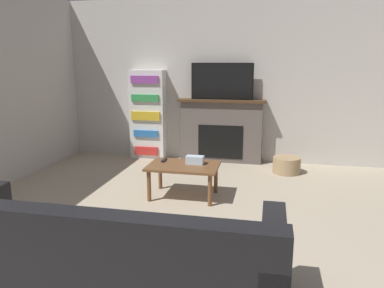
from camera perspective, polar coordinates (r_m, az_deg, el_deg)
name	(u,v)px	position (r m, az deg, el deg)	size (l,w,h in m)	color
wall_back	(214,81)	(6.40, 3.33, 9.56)	(6.10, 0.06, 2.70)	beige
fireplace	(221,131)	(6.33, 4.49, 2.06)	(1.45, 0.28, 1.06)	#605651
tv	(222,81)	(6.22, 4.59, 9.50)	(1.02, 0.03, 0.59)	black
couch	(99,269)	(2.78, -13.96, -18.06)	(2.46, 0.99, 0.87)	black
coffee_table	(183,169)	(4.68, -1.32, -3.87)	(0.87, 0.59, 0.42)	brown
tissue_box	(195,160)	(4.70, 0.44, -2.43)	(0.22, 0.12, 0.10)	silver
remote_control	(164,160)	(4.85, -4.28, -2.47)	(0.04, 0.15, 0.02)	black
bookshelf	(148,115)	(6.56, -6.72, 4.44)	(0.60, 0.29, 1.53)	white
storage_basket	(287,165)	(5.91, 14.22, -3.13)	(0.42, 0.42, 0.25)	tan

